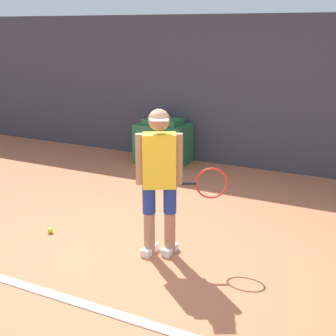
% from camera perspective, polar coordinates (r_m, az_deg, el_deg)
% --- Properties ---
extents(ground_plane, '(24.00, 24.00, 0.00)m').
position_cam_1_polar(ground_plane, '(5.03, -4.77, -11.10)').
color(ground_plane, '#B76642').
extents(back_wall, '(24.00, 0.10, 2.56)m').
position_cam_1_polar(back_wall, '(8.09, 9.60, 8.97)').
color(back_wall, '#383842').
rests_on(back_wall, ground_plane).
extents(court_baseline, '(21.60, 0.10, 0.01)m').
position_cam_1_polar(court_baseline, '(4.40, -11.08, -15.76)').
color(court_baseline, white).
rests_on(court_baseline, ground_plane).
extents(tennis_player, '(0.85, 0.53, 1.58)m').
position_cam_1_polar(tennis_player, '(4.82, -0.89, -1.07)').
color(tennis_player, '#A37556').
rests_on(tennis_player, ground_plane).
extents(tennis_ball, '(0.07, 0.07, 0.07)m').
position_cam_1_polar(tennis_ball, '(5.78, -14.16, -7.38)').
color(tennis_ball, '#D1E533').
rests_on(tennis_ball, ground_plane).
extents(covered_chair, '(0.92, 0.63, 0.80)m').
position_cam_1_polar(covered_chair, '(8.39, -0.58, 3.18)').
color(covered_chair, '#28663D').
rests_on(covered_chair, ground_plane).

